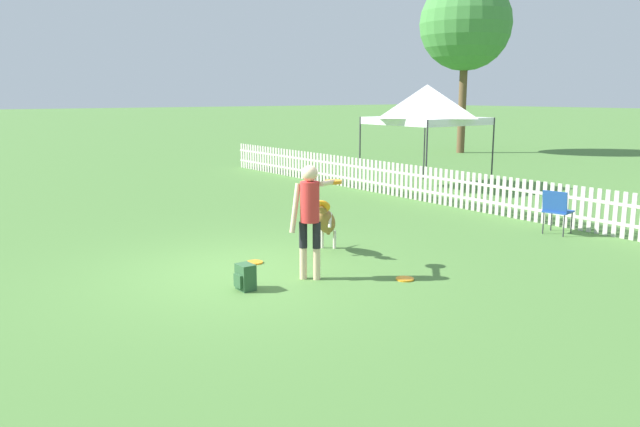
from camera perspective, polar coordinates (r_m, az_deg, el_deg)
name	(u,v)px	position (r m, az deg, el deg)	size (l,w,h in m)	color
ground_plane	(246,273)	(9.65, -6.80, -5.39)	(240.00, 240.00, 0.00)	#4C7A38
handler_person	(311,208)	(9.05, -0.84, 0.52)	(0.66, 1.10, 1.69)	beige
leaping_dog	(326,221)	(10.64, 0.53, -0.69)	(0.93, 0.94, 1.00)	olive
frisbee_near_handler	(255,262)	(10.16, -6.01, -4.46)	(0.27, 0.27, 0.02)	orange
frisbee_near_dog	(405,279)	(9.31, 7.77, -5.95)	(0.27, 0.27, 0.02)	orange
backpack_on_grass	(245,277)	(8.78, -6.86, -5.80)	(0.26, 0.24, 0.37)	#2D5633
picket_fence	(523,199)	(14.18, 18.10, 1.23)	(24.83, 0.04, 0.89)	beige
folding_chair_center	(557,208)	(12.90, 20.83, 0.46)	(0.56, 0.58, 0.87)	#333338
canopy_tent_secondary	(427,105)	(18.35, 9.74, 9.79)	(2.73, 2.73, 2.96)	#333338
tree_left_grove	(466,25)	(30.11, 13.17, 16.46)	(4.14, 4.14, 7.88)	brown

